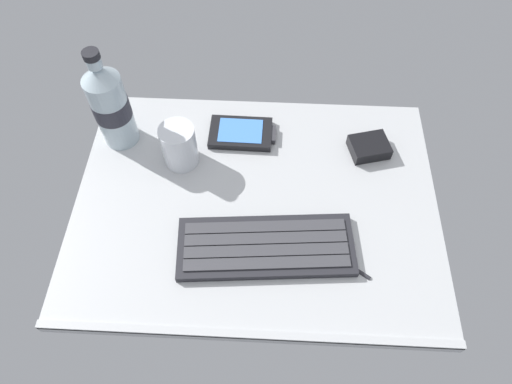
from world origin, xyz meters
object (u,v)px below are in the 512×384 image
object	(u,v)px
keyboard	(266,246)
juice_cup	(180,147)
stylus_pen	(345,261)
handheld_device	(241,133)
water_bottle	(110,105)
charger_block	(369,147)

from	to	relation	value
keyboard	juice_cup	world-z (taller)	juice_cup
juice_cup	stylus_pen	xyz separation A→B (cm)	(29.27, -19.46, -3.56)
handheld_device	water_bottle	bearing A→B (deg)	-176.06
juice_cup	stylus_pen	distance (cm)	35.33
keyboard	charger_block	bearing A→B (deg)	48.90
charger_block	stylus_pen	world-z (taller)	charger_block
juice_cup	charger_block	xyz separation A→B (cm)	(35.02, 3.79, -2.71)
handheld_device	juice_cup	distance (cm)	12.90
stylus_pen	charger_block	bearing A→B (deg)	110.42
water_bottle	charger_block	world-z (taller)	water_bottle
keyboard	handheld_device	distance (cm)	24.69
handheld_device	water_bottle	world-z (taller)	water_bottle
charger_block	stylus_pen	distance (cm)	23.97
keyboard	water_bottle	distance (cm)	37.35
stylus_pen	juice_cup	bearing A→B (deg)	-179.31
charger_block	water_bottle	bearing A→B (deg)	178.73
handheld_device	stylus_pen	distance (cm)	31.85
keyboard	water_bottle	xyz separation A→B (cm)	(-28.69, 22.45, 8.20)
juice_cup	stylus_pen	bearing A→B (deg)	-33.62
stylus_pen	handheld_device	bearing A→B (deg)	159.93
keyboard	handheld_device	xyz separation A→B (cm)	(-5.62, 24.04, -0.08)
water_bottle	stylus_pen	distance (cm)	48.96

